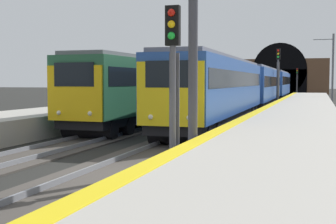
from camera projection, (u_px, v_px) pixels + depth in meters
ground_plane at (111, 176)px, 13.00m from camera, size 320.00×320.00×0.00m
platform_right at (270, 166)px, 11.61m from camera, size 112.00×4.39×1.05m
platform_right_edge_strip at (195, 142)px, 12.18m from camera, size 112.00×0.50×0.01m
track_main_line at (111, 175)px, 12.99m from camera, size 160.00×3.20×0.21m
train_main_approaching at (259, 85)px, 45.02m from camera, size 57.25×3.02×4.00m
train_adjacent_platform at (224, 84)px, 50.19m from camera, size 64.22×3.39×4.92m
railway_signal_near at (173, 74)px, 12.32m from camera, size 0.39×0.38×4.66m
railway_signal_mid at (278, 73)px, 44.21m from camera, size 0.39×0.38×5.78m
railway_signal_far at (297, 79)px, 83.55m from camera, size 0.39×0.38×5.05m
overhead_signal_gantry at (69, 10)px, 14.72m from camera, size 0.70×8.46×6.48m
tunnel_portal at (280, 76)px, 95.64m from camera, size 2.47×19.35×10.84m
catenary_mast_near at (332, 69)px, 50.76m from camera, size 0.22×2.23×7.86m
catenary_mast_far at (192, 73)px, 63.97m from camera, size 0.22×1.79×7.33m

